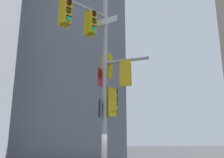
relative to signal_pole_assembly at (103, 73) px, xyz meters
The scene contains 2 objects.
building_mid_block 28.50m from the signal_pole_assembly, 95.14° to the left, with size 12.41×12.41×43.82m, color slate.
signal_pole_assembly is the anchor object (origin of this frame).
Camera 1 is at (-0.98, -10.12, 2.38)m, focal length 38.56 mm.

